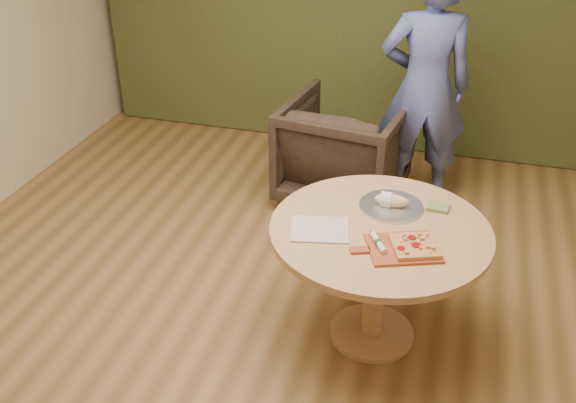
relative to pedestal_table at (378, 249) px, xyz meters
The scene contains 11 objects.
room_shell 1.03m from the pedestal_table, 154.22° to the right, with size 5.04×6.04×2.84m.
pedestal_table is the anchor object (origin of this frame).
pizza_paddle 0.26m from the pedestal_table, 53.38° to the right, with size 0.47×0.39×0.01m.
flatbread_pizza 0.31m from the pedestal_table, 40.10° to the right, with size 0.28×0.28×0.04m.
cutlery_roll 0.25m from the pedestal_table, 84.97° to the right, with size 0.12×0.18×0.03m.
newspaper 0.36m from the pedestal_table, 159.05° to the right, with size 0.30×0.25×0.01m, color white.
serving_tray 0.27m from the pedestal_table, 83.81° to the left, with size 0.36×0.36×0.02m.
bread_roll 0.29m from the pedestal_table, 86.07° to the left, with size 0.19×0.09×0.09m.
green_packet 0.42m from the pedestal_table, 45.41° to the left, with size 0.12×0.10×0.02m, color #565F2A.
armchair 1.63m from the pedestal_table, 107.83° to the left, with size 0.88×0.82×0.90m, color black.
person_standing 1.72m from the pedestal_table, 88.38° to the left, with size 0.68×0.45×1.86m, color #4A5697.
Camera 1 is at (0.91, -2.60, 2.60)m, focal length 40.00 mm.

